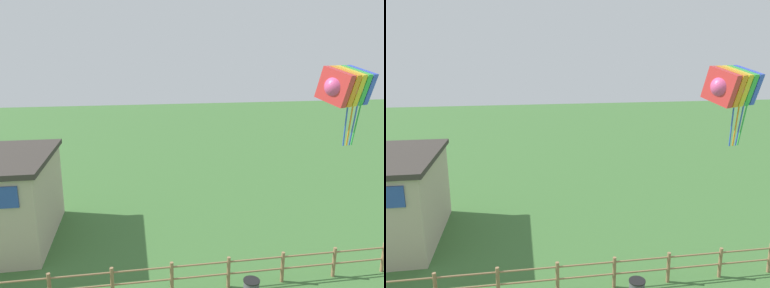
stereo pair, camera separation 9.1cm
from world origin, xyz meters
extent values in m
cylinder|color=olive|center=(-3.32, 6.44, 0.65)|extent=(0.14, 0.14, 1.29)
cylinder|color=olive|center=(-1.11, 6.44, 0.65)|extent=(0.14, 0.14, 1.29)
cylinder|color=olive|center=(1.11, 6.44, 0.65)|extent=(0.14, 0.14, 1.29)
cylinder|color=olive|center=(3.32, 6.44, 0.65)|extent=(0.14, 0.14, 1.29)
cylinder|color=olive|center=(5.53, 6.44, 0.65)|extent=(0.14, 0.14, 1.29)
cylinder|color=olive|center=(7.75, 6.44, 0.65)|extent=(0.14, 0.14, 1.29)
cylinder|color=olive|center=(0.00, 6.44, 1.10)|extent=(15.50, 0.07, 0.07)
cylinder|color=olive|center=(0.00, 6.44, 0.58)|extent=(15.50, 0.07, 0.07)
cylinder|color=black|center=(1.68, 5.36, 0.93)|extent=(0.61, 0.61, 0.04)
ellipsoid|color=#E54C8C|center=(5.48, 6.72, 7.76)|extent=(2.52, 2.21, 1.42)
cube|color=red|center=(4.84, 6.40, 7.76)|extent=(0.90, 1.43, 1.45)
cube|color=orange|center=(5.16, 6.56, 7.76)|extent=(0.90, 1.43, 1.45)
cube|color=yellow|center=(5.48, 6.72, 7.76)|extent=(0.90, 1.43, 1.45)
cube|color=green|center=(5.81, 6.88, 7.76)|extent=(0.90, 1.43, 1.45)
cube|color=blue|center=(6.13, 7.03, 7.76)|extent=(0.90, 1.43, 1.45)
cylinder|color=blue|center=(5.50, 6.53, 6.36)|extent=(0.18, 0.29, 1.74)
cylinder|color=orange|center=(5.68, 6.54, 6.36)|extent=(0.10, 0.30, 1.74)
cylinder|color=blue|center=(5.84, 6.56, 6.36)|extent=(0.10, 0.30, 1.74)
cylinder|color=green|center=(5.98, 6.60, 6.36)|extent=(0.18, 0.29, 1.74)
camera|label=1|loc=(-2.40, -6.07, 8.96)|focal=35.00mm
camera|label=2|loc=(-2.31, -6.08, 8.96)|focal=35.00mm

